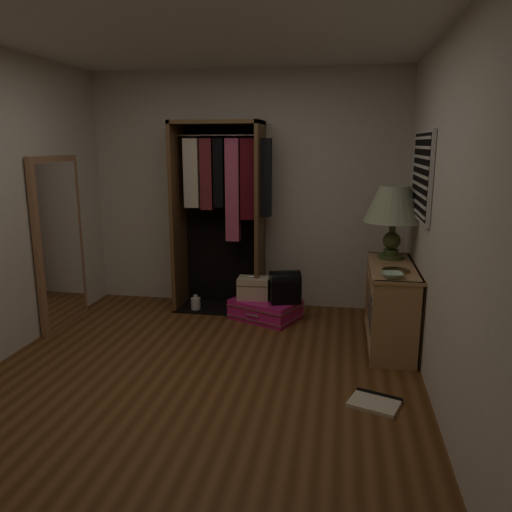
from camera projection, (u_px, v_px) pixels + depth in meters
name	position (u px, v px, depth m)	size (l,w,h in m)	color
ground	(198.00, 380.00, 3.92)	(4.00, 4.00, 0.00)	brown
room_walls	(204.00, 188.00, 3.62)	(3.52, 4.02, 2.60)	beige
console_bookshelf	(390.00, 302.00, 4.58)	(0.42, 1.12, 0.75)	#AA7D52
open_wardrobe	(223.00, 199.00, 5.38)	(1.05, 0.50, 2.05)	brown
floor_mirror	(60.00, 242.00, 4.98)	(0.06, 0.80, 1.70)	#9E6F4D
pink_suitcase	(265.00, 309.00, 5.28)	(0.82, 0.72, 0.21)	#CF1976
train_case	(254.00, 288.00, 5.29)	(0.34, 0.24, 0.24)	beige
black_bag	(285.00, 286.00, 5.13)	(0.36, 0.28, 0.34)	black
table_lamp	(394.00, 206.00, 4.63)	(0.66, 0.66, 0.68)	#3B4C24
brass_tray	(396.00, 271.00, 4.25)	(0.29, 0.29, 0.01)	#A77E40
ceramic_bowl	(392.00, 275.00, 4.05)	(0.18, 0.18, 0.04)	#B5DABB
white_jug	(196.00, 304.00, 5.52)	(0.13, 0.13, 0.18)	silver
floor_book	(375.00, 402.00, 3.56)	(0.41, 0.37, 0.03)	beige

